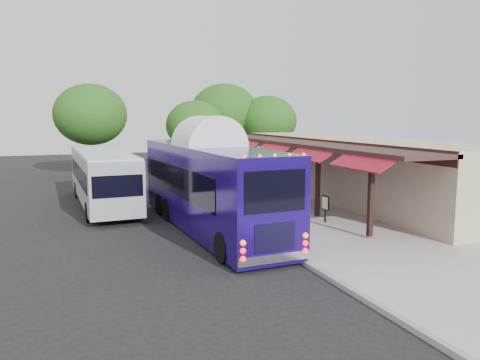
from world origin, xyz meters
name	(u,v)px	position (x,y,z in m)	size (l,w,h in m)	color
ground	(242,227)	(0.00, 0.00, 0.00)	(90.00, 90.00, 0.00)	black
sidewalk	(300,203)	(5.00, 4.00, 0.07)	(10.00, 40.00, 0.15)	#9E9B93
curb	(215,209)	(0.05, 4.00, 0.07)	(0.20, 40.00, 0.16)	gray
station_shelter	(352,169)	(8.38, 4.00, 1.85)	(8.15, 20.00, 3.60)	tan
coach_bus	(209,182)	(-1.45, 0.11, 2.08)	(3.14, 12.20, 3.87)	#17075A
city_bus	(102,176)	(-5.27, 7.35, 1.65)	(2.85, 11.20, 2.99)	gray
ped_a	(248,199)	(0.60, 0.82, 1.07)	(0.67, 0.44, 1.84)	black
ped_b	(280,191)	(3.40, 3.20, 0.96)	(0.79, 0.61, 1.62)	black
ped_c	(258,201)	(1.20, 0.97, 0.92)	(0.90, 0.38, 1.54)	black
ped_d	(214,168)	(3.03, 13.43, 1.12)	(1.25, 0.72, 1.94)	black
sign_board	(325,204)	(3.59, -1.02, 0.96)	(0.07, 0.55, 1.20)	black
tree_left	(195,126)	(3.04, 18.55, 4.09)	(4.79, 4.79, 6.13)	#382314
tree_mid	(224,113)	(6.48, 21.19, 5.16)	(6.05, 6.05, 7.74)	#382314
tree_right	(267,121)	(9.83, 19.28, 4.42)	(5.18, 5.18, 6.64)	#382314
tree_far	(91,115)	(-4.96, 21.09, 4.97)	(5.82, 5.82, 7.45)	#382314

